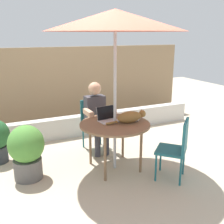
# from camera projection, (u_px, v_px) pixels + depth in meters

# --- Properties ---
(ground_plane) EXTENTS (14.00, 14.00, 0.00)m
(ground_plane) POSITION_uv_depth(u_px,v_px,m) (115.00, 168.00, 4.29)
(ground_plane) COLOR #BCAD93
(fence_back) EXTENTS (5.76, 0.08, 1.74)m
(fence_back) POSITION_uv_depth(u_px,v_px,m) (68.00, 86.00, 6.17)
(fence_back) COLOR #937756
(fence_back) RESTS_ON ground
(planter_wall_low) EXTENTS (5.18, 0.20, 0.41)m
(planter_wall_low) POSITION_uv_depth(u_px,v_px,m) (81.00, 125.00, 5.63)
(planter_wall_low) COLOR beige
(planter_wall_low) RESTS_ON ground
(patio_table) EXTENTS (1.05, 1.05, 0.73)m
(patio_table) POSITION_uv_depth(u_px,v_px,m) (115.00, 127.00, 4.10)
(patio_table) COLOR brown
(patio_table) RESTS_ON ground
(patio_umbrella) EXTENTS (1.95, 1.95, 2.33)m
(patio_umbrella) POSITION_uv_depth(u_px,v_px,m) (115.00, 20.00, 3.69)
(patio_umbrella) COLOR #B7B7BC
(patio_umbrella) RESTS_ON ground
(chair_occupied) EXTENTS (0.40, 0.40, 0.88)m
(chair_occupied) POSITION_uv_depth(u_px,v_px,m) (93.00, 120.00, 4.92)
(chair_occupied) COLOR #1E606B
(chair_occupied) RESTS_ON ground
(chair_empty) EXTENTS (0.57, 0.57, 0.88)m
(chair_empty) POSITION_uv_depth(u_px,v_px,m) (177.00, 145.00, 3.82)
(chair_empty) COLOR #1E606B
(chair_empty) RESTS_ON ground
(person_seated) EXTENTS (0.48, 0.48, 1.22)m
(person_seated) POSITION_uv_depth(u_px,v_px,m) (96.00, 114.00, 4.73)
(person_seated) COLOR #3F3F47
(person_seated) RESTS_ON ground
(laptop) EXTENTS (0.33, 0.29, 0.21)m
(laptop) POSITION_uv_depth(u_px,v_px,m) (108.00, 117.00, 4.20)
(laptop) COLOR silver
(laptop) RESTS_ON patio_table
(cat) EXTENTS (0.65, 0.20, 0.17)m
(cat) POSITION_uv_depth(u_px,v_px,m) (131.00, 117.00, 4.12)
(cat) COLOR olive
(cat) RESTS_ON patio_table
(potted_plant_by_chair) EXTENTS (0.51, 0.51, 0.80)m
(potted_plant_by_chair) POSITION_uv_depth(u_px,v_px,m) (27.00, 150.00, 3.87)
(potted_plant_by_chair) COLOR #595654
(potted_plant_by_chair) RESTS_ON ground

